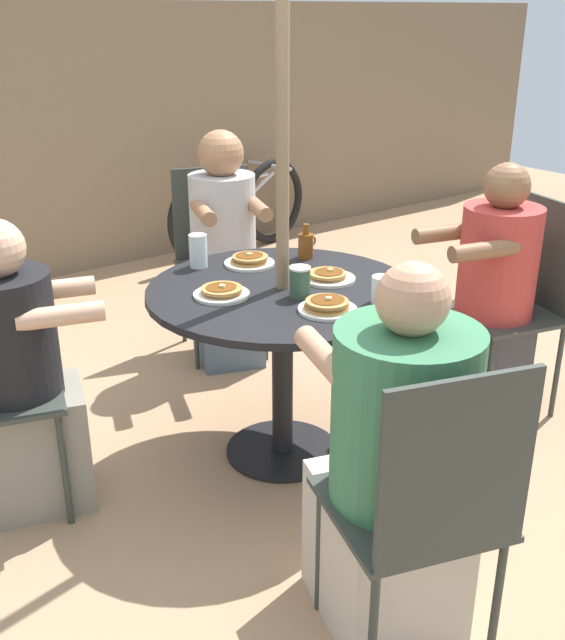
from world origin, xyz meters
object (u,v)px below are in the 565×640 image
object	(u,v)px
patio_table	(282,317)
diner_north	(488,304)
drinking_glass_a	(382,290)
bicycle	(240,208)
patio_chair_west	(428,502)
pancake_plate_b	(250,261)
drinking_glass_b	(198,251)
pancake_plate_c	(327,306)
pancake_plate_d	(328,276)
coffee_cup	(300,282)
syrup_bottle	(306,245)
pancake_plate_a	(222,292)
patio_chair_north	(523,294)
patio_chair_east	(217,249)
diner_west	(395,474)
diner_south	(23,382)
diner_east	(225,258)

from	to	relation	value
patio_table	diner_north	bearing A→B (deg)	-14.60
drinking_glass_a	bicycle	bearing A→B (deg)	66.21
patio_table	patio_chair_west	bearing A→B (deg)	-107.74
pancake_plate_b	drinking_glass_b	bearing A→B (deg)	150.39
pancake_plate_c	pancake_plate_d	distance (m)	0.33
patio_chair_west	coffee_cup	bearing A→B (deg)	88.42
diner_north	drinking_glass_a	size ratio (longest dim) A/B	11.38
patio_table	syrup_bottle	world-z (taller)	syrup_bottle
coffee_cup	drinking_glass_b	size ratio (longest dim) A/B	0.85
pancake_plate_b	pancake_plate_d	world-z (taller)	pancake_plate_b
pancake_plate_d	pancake_plate_a	bearing A→B (deg)	167.07
patio_chair_north	drinking_glass_a	world-z (taller)	patio_chair_north
pancake_plate_a	drinking_glass_a	size ratio (longest dim) A/B	2.10
patio_chair_west	syrup_bottle	size ratio (longest dim) A/B	6.49
pancake_plate_d	patio_table	bearing A→B (deg)	169.40
drinking_glass_a	patio_chair_west	bearing A→B (deg)	-125.68
patio_chair_east	bicycle	size ratio (longest dim) A/B	0.70
patio_chair_west	drinking_glass_b	bearing A→B (deg)	99.28
pancake_plate_b	syrup_bottle	distance (m)	0.26
pancake_plate_a	pancake_plate_b	xyz separation A→B (m)	(0.29, 0.24, 0.00)
pancake_plate_c	bicycle	size ratio (longest dim) A/B	0.15
syrup_bottle	drinking_glass_a	bearing A→B (deg)	-100.94
diner_north	patio_chair_east	bearing A→B (deg)	37.44
diner_north	patio_chair_east	distance (m)	1.45
diner_west	pancake_plate_d	bearing A→B (deg)	78.72
pancake_plate_a	pancake_plate_d	xyz separation A→B (m)	(0.43, -0.10, -0.00)
diner_west	patio_chair_west	bearing A→B (deg)	-90.00
diner_south	pancake_plate_c	xyz separation A→B (m)	(0.92, -0.57, 0.25)
patio_table	pancake_plate_a	size ratio (longest dim) A/B	4.98
patio_chair_west	coffee_cup	world-z (taller)	patio_chair_west
patio_chair_north	diner_west	xyz separation A→B (m)	(-1.42, -0.64, -0.03)
diner_north	diner_south	xyz separation A→B (m)	(-1.88, 0.53, -0.02)
patio_chair_east	diner_south	size ratio (longest dim) A/B	0.88
diner_west	syrup_bottle	distance (m)	1.35
syrup_bottle	patio_chair_east	bearing A→B (deg)	84.95
patio_chair_north	diner_west	bearing A→B (deg)	128.79
bicycle	diner_west	bearing A→B (deg)	-127.77
pancake_plate_d	drinking_glass_a	xyz separation A→B (m)	(-0.00, -0.30, 0.04)
patio_chair_north	patio_chair_west	xyz separation A→B (m)	(-1.47, -0.81, 0.00)
patio_table	diner_east	world-z (taller)	diner_east
drinking_glass_b	diner_east	bearing A→B (deg)	48.78
diner_east	pancake_plate_c	size ratio (longest dim) A/B	5.65
patio_chair_north	syrup_bottle	xyz separation A→B (m)	(-0.81, 0.54, 0.24)
patio_chair_west	pancake_plate_c	bearing A→B (deg)	85.43
patio_chair_north	diner_south	xyz separation A→B (m)	(-2.06, 0.57, -0.05)
diner_north	pancake_plate_d	size ratio (longest dim) A/B	5.42
drinking_glass_a	bicycle	size ratio (longest dim) A/B	0.07
syrup_bottle	coffee_cup	bearing A→B (deg)	-131.03
patio_table	pancake_plate_b	world-z (taller)	pancake_plate_b
bicycle	coffee_cup	bearing A→B (deg)	-129.92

